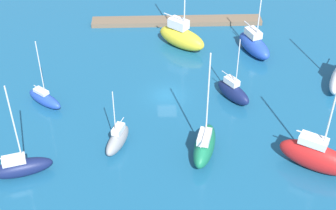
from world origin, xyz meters
The scene contains 10 objects.
water centered at (0.00, 0.00, 0.00)m, with size 160.00×160.00×0.00m, color #19567F.
pier_dock centered at (-2.25, -19.87, 0.36)m, with size 27.15×2.65×0.73m, color brown.
sailboat_blue_lone_north centered at (15.25, 1.36, 0.90)m, with size 5.21×4.66×9.07m.
sailboat_navy_center_basin centered at (15.64, 13.63, 1.08)m, with size 6.78×3.59×11.22m.
sailboat_yellow_far_south centered at (-2.54, -12.22, 1.75)m, with size 7.73×7.21×15.47m.
sailboat_gray_inner_mooring centered at (5.79, 9.63, 1.08)m, with size 3.29×5.21×7.75m.
sailboat_green_outer_mooring centered at (-3.71, 11.32, 1.47)m, with size 3.86×7.06×12.77m.
sailboat_red_lone_south centered at (-15.15, 13.73, 1.72)m, with size 8.01×6.30×13.58m.
sailboat_blue_by_breakwater centered at (-12.90, -10.17, 1.42)m, with size 4.98×7.67×11.24m.
sailboat_navy_east_end centered at (-8.29, 1.11, 1.20)m, with size 4.51×5.55×8.75m.
Camera 1 is at (1.62, 50.51, 36.51)m, focal length 52.02 mm.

